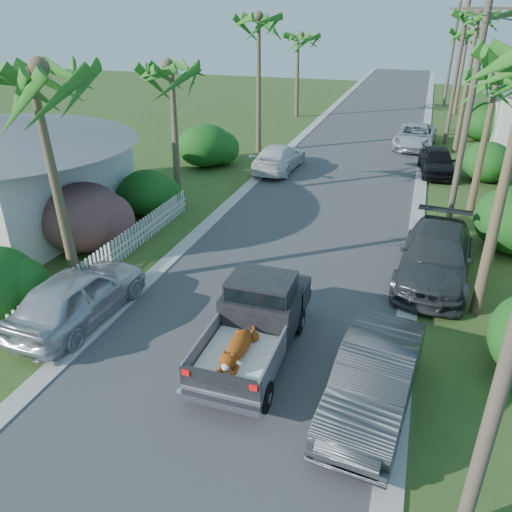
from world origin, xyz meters
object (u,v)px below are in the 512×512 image
(palm_r_d, at_px, (469,31))
(utility_pole_c, at_px, (457,74))
(parked_car_rm, at_px, (436,256))
(parked_car_ln, at_px, (78,296))
(parked_car_rd, at_px, (415,136))
(palm_r_c, at_px, (479,14))
(parked_car_rf, at_px, (437,161))
(palm_l_d, at_px, (299,35))
(utility_pole_d, at_px, (452,55))
(palm_r_b, at_px, (498,75))
(palm_l_a, at_px, (34,69))
(palm_l_b, at_px, (170,66))
(palm_l_c, at_px, (259,18))
(utility_pole_b, at_px, (468,116))
(pickup_truck, at_px, (258,317))
(parked_car_rn, at_px, (374,380))
(parked_car_lf, at_px, (279,158))

(palm_r_d, xyz_separation_m, utility_pole_c, (-0.90, -12.00, -2.14))
(parked_car_rm, height_order, parked_car_ln, parked_car_rm)
(parked_car_rd, bearing_deg, palm_r_c, -3.48)
(parked_car_rf, bearing_deg, palm_l_d, 123.58)
(parked_car_rf, distance_m, utility_pole_c, 8.52)
(parked_car_rf, relative_size, palm_r_d, 0.55)
(parked_car_rd, height_order, utility_pole_d, utility_pole_d)
(palm_l_d, xyz_separation_m, utility_pole_c, (12.10, -6.00, -1.84))
(palm_r_b, xyz_separation_m, utility_pole_c, (-1.00, 13.00, -1.35))
(palm_l_a, height_order, palm_l_b, palm_l_a)
(parked_car_rm, height_order, palm_l_b, palm_l_b)
(palm_l_b, height_order, palm_r_b, palm_l_b)
(parked_car_ln, xyz_separation_m, palm_l_c, (-1.00, 20.31, 7.09))
(palm_r_b, relative_size, utility_pole_d, 0.80)
(palm_l_c, relative_size, palm_r_c, 0.98)
(parked_car_rd, xyz_separation_m, palm_r_b, (3.00, -11.35, 5.21))
(palm_l_d, relative_size, utility_pole_c, 0.86)
(palm_l_b, bearing_deg, parked_car_ln, -80.10)
(utility_pole_b, distance_m, utility_pole_c, 15.00)
(parked_car_rf, relative_size, utility_pole_c, 0.49)
(palm_l_a, xyz_separation_m, utility_pole_b, (11.80, 10.00, -2.33))
(parked_car_rd, height_order, palm_r_b, palm_r_b)
(utility_pole_c, relative_size, utility_pole_d, 1.00)
(parked_car_ln, bearing_deg, parked_car_rm, -146.35)
(pickup_truck, bearing_deg, palm_r_d, 80.99)
(palm_l_c, bearing_deg, palm_l_d, 92.39)
(palm_l_b, distance_m, palm_r_d, 31.00)
(parked_car_ln, bearing_deg, palm_l_c, -84.53)
(pickup_truck, height_order, palm_l_d, palm_l_d)
(parked_car_rd, xyz_separation_m, palm_r_c, (2.60, -0.35, 7.37))
(palm_l_a, relative_size, palm_l_c, 0.89)
(parked_car_rm, bearing_deg, palm_r_c, 91.08)
(palm_l_d, bearing_deg, parked_car_rm, -66.39)
(palm_r_b, bearing_deg, utility_pole_b, -116.57)
(palm_l_d, distance_m, utility_pole_d, 15.19)
(parked_car_ln, distance_m, utility_pole_d, 42.82)
(palm_l_a, distance_m, palm_r_b, 17.57)
(parked_car_rn, bearing_deg, palm_r_b, 84.57)
(palm_l_c, bearing_deg, parked_car_rn, -65.56)
(palm_l_d, bearing_deg, palm_r_b, -55.41)
(pickup_truck, distance_m, parked_car_lf, 16.86)
(parked_car_rm, relative_size, utility_pole_b, 0.63)
(parked_car_rd, bearing_deg, utility_pole_b, -77.29)
(palm_r_c, distance_m, utility_pole_c, 4.08)
(palm_l_a, distance_m, palm_l_d, 31.01)
(palm_l_a, bearing_deg, pickup_truck, -8.42)
(parked_car_rd, bearing_deg, pickup_truck, -93.13)
(palm_r_b, height_order, palm_r_c, palm_r_c)
(parked_car_rf, xyz_separation_m, palm_l_c, (-11.00, 1.58, 7.17))
(palm_l_b, bearing_deg, pickup_truck, -53.93)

